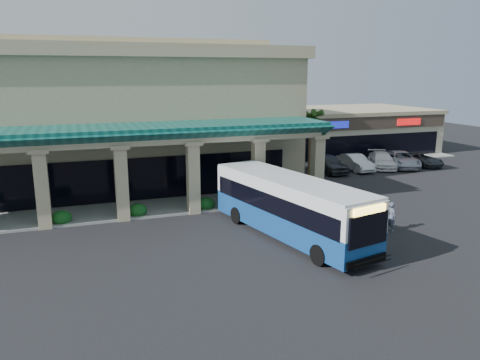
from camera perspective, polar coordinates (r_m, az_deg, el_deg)
name	(u,v)px	position (r m, az deg, el deg)	size (l,w,h in m)	color
ground	(267,233)	(27.02, 3.33, -6.42)	(110.00, 110.00, 0.00)	black
main_building	(99,114)	(39.63, -16.82, 7.66)	(30.80, 14.80, 11.35)	tan
arcade	(111,171)	(30.92, -15.51, 1.09)	(30.00, 6.20, 5.70)	#0B4642
strip_mall	(330,130)	(55.49, 10.89, 5.99)	(22.50, 12.50, 4.90)	beige
palm_0	(310,142)	(39.52, 8.55, 4.58)	(2.40, 2.40, 6.60)	#1B3C10
palm_1	(304,141)	(42.66, 7.83, 4.68)	(2.40, 2.40, 5.80)	#1B3C10
broadleaf_tree	(262,141)	(46.38, 2.76, 4.82)	(2.60, 2.60, 4.81)	#114B15
transit_bus	(289,208)	(26.00, 6.05, -3.39)	(2.79, 11.98, 3.35)	#15458F
pedestrian	(392,216)	(28.45, 17.99, -4.25)	(0.62, 0.41, 1.70)	#4A5063
car_silver	(328,163)	(43.72, 10.68, 2.05)	(2.01, 5.00, 1.70)	#2B2F33
car_white	(355,162)	(45.11, 13.87, 2.09)	(1.58, 4.54, 1.50)	silver
car_red	(382,160)	(47.02, 16.89, 2.33)	(2.07, 5.08, 1.48)	white
car_gray	(401,159)	(47.87, 18.99, 2.39)	(2.53, 5.50, 1.53)	#AEAEBC
car_extra	(422,159)	(49.43, 21.34, 2.37)	(2.11, 4.58, 1.27)	#31363C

